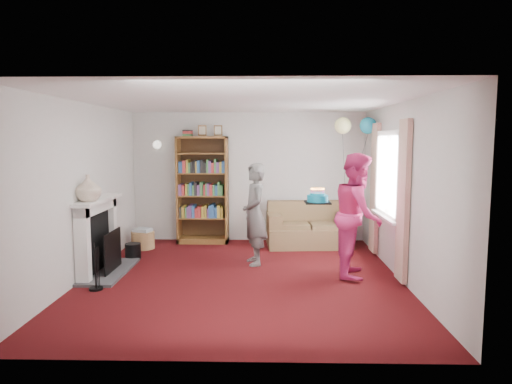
{
  "coord_description": "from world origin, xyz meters",
  "views": [
    {
      "loc": [
        0.36,
        -6.37,
        1.97
      ],
      "look_at": [
        0.19,
        0.6,
        1.17
      ],
      "focal_mm": 32.0,
      "sensor_mm": 36.0,
      "label": 1
    }
  ],
  "objects_px": {
    "person_striped": "(255,214)",
    "birthday_cake": "(318,199)",
    "person_magenta": "(358,215)",
    "sofa": "(309,229)",
    "bookcase": "(203,191)"
  },
  "relations": [
    {
      "from": "person_striped",
      "to": "birthday_cake",
      "type": "relative_size",
      "value": 4.26
    },
    {
      "from": "sofa",
      "to": "bookcase",
      "type": "bearing_deg",
      "value": 169.37
    },
    {
      "from": "bookcase",
      "to": "person_magenta",
      "type": "bearing_deg",
      "value": -39.97
    },
    {
      "from": "bookcase",
      "to": "sofa",
      "type": "bearing_deg",
      "value": -6.77
    },
    {
      "from": "bookcase",
      "to": "sofa",
      "type": "relative_size",
      "value": 1.46
    },
    {
      "from": "sofa",
      "to": "person_striped",
      "type": "height_order",
      "value": "person_striped"
    },
    {
      "from": "person_magenta",
      "to": "person_striped",
      "type": "bearing_deg",
      "value": 81.9
    },
    {
      "from": "person_striped",
      "to": "sofa",
      "type": "bearing_deg",
      "value": 129.08
    },
    {
      "from": "bookcase",
      "to": "birthday_cake",
      "type": "height_order",
      "value": "bookcase"
    },
    {
      "from": "person_magenta",
      "to": "birthday_cake",
      "type": "bearing_deg",
      "value": 76.09
    },
    {
      "from": "person_striped",
      "to": "birthday_cake",
      "type": "distance_m",
      "value": 1.04
    },
    {
      "from": "birthday_cake",
      "to": "person_magenta",
      "type": "bearing_deg",
      "value": -26.61
    },
    {
      "from": "person_striped",
      "to": "person_magenta",
      "type": "height_order",
      "value": "person_magenta"
    },
    {
      "from": "bookcase",
      "to": "birthday_cake",
      "type": "xyz_separation_m",
      "value": [
        1.99,
        -1.86,
        0.1
      ]
    },
    {
      "from": "person_striped",
      "to": "birthday_cake",
      "type": "xyz_separation_m",
      "value": [
        0.96,
        -0.3,
        0.29
      ]
    }
  ]
}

